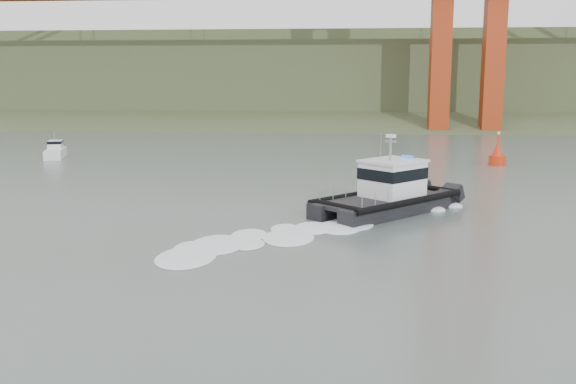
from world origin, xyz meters
name	(u,v)px	position (x,y,z in m)	size (l,w,h in m)	color
ground	(265,269)	(0.00, 0.00, 0.00)	(400.00, 400.00, 0.00)	#566660
headlands	(330,84)	(0.00, 125.50, 7.05)	(500.00, 105.36, 27.12)	#344527
patrol_boat	(389,192)	(6.33, 13.05, 1.27)	(9.97, 10.24, 5.09)	black
motorboat	(55,151)	(-27.35, 38.52, 0.71)	(3.19, 5.49, 2.87)	silver
nav_buoy	(497,156)	(18.43, 36.53, 0.91)	(1.66, 1.66, 3.45)	red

